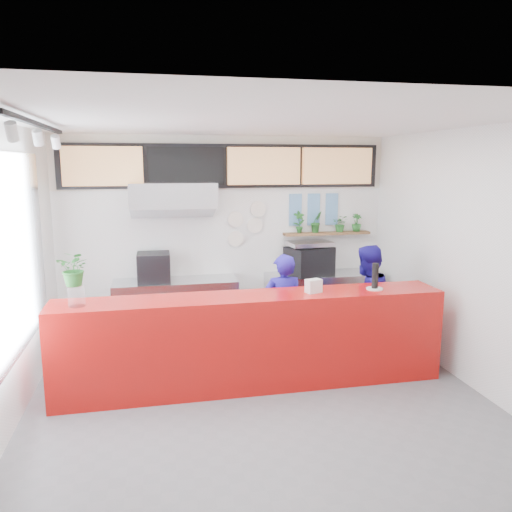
# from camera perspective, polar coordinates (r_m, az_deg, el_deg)

# --- Properties ---
(floor) EXTENTS (5.00, 5.00, 0.00)m
(floor) POSITION_cam_1_polar(r_m,az_deg,el_deg) (5.75, 0.47, -16.18)
(floor) COLOR slate
(floor) RESTS_ON ground
(ceiling) EXTENTS (5.00, 5.00, 0.00)m
(ceiling) POSITION_cam_1_polar(r_m,az_deg,el_deg) (5.16, 0.52, 15.13)
(ceiling) COLOR silver
(wall_back) EXTENTS (5.00, 0.00, 5.00)m
(wall_back) POSITION_cam_1_polar(r_m,az_deg,el_deg) (7.68, -3.48, 2.36)
(wall_back) COLOR white
(wall_back) RESTS_ON ground
(wall_left) EXTENTS (0.00, 5.00, 5.00)m
(wall_left) POSITION_cam_1_polar(r_m,az_deg,el_deg) (5.33, -26.82, -2.38)
(wall_left) COLOR white
(wall_left) RESTS_ON ground
(wall_right) EXTENTS (0.00, 5.00, 5.00)m
(wall_right) POSITION_cam_1_polar(r_m,az_deg,el_deg) (6.27, 23.42, -0.32)
(wall_right) COLOR white
(wall_right) RESTS_ON ground
(service_counter) EXTENTS (4.50, 0.60, 1.10)m
(service_counter) POSITION_cam_1_polar(r_m,az_deg,el_deg) (5.90, -0.36, -9.68)
(service_counter) COLOR #A70F0B
(service_counter) RESTS_ON ground
(cream_band) EXTENTS (5.00, 0.02, 0.80)m
(cream_band) POSITION_cam_1_polar(r_m,az_deg,el_deg) (7.59, -3.56, 10.60)
(cream_band) COLOR beige
(cream_band) RESTS_ON wall_back
(prep_bench) EXTENTS (1.80, 0.60, 0.90)m
(prep_bench) POSITION_cam_1_polar(r_m,az_deg,el_deg) (7.54, -9.11, -6.08)
(prep_bench) COLOR #B2B5BA
(prep_bench) RESTS_ON ground
(panini_oven) EXTENTS (0.47, 0.47, 0.42)m
(panini_oven) POSITION_cam_1_polar(r_m,az_deg,el_deg) (7.37, -11.60, -1.26)
(panini_oven) COLOR black
(panini_oven) RESTS_ON prep_bench
(extraction_hood) EXTENTS (1.20, 0.70, 0.35)m
(extraction_hood) POSITION_cam_1_polar(r_m,az_deg,el_deg) (7.19, -9.49, 6.90)
(extraction_hood) COLOR #B2B5BA
(extraction_hood) RESTS_ON ceiling
(hood_lip) EXTENTS (1.20, 0.69, 0.31)m
(hood_lip) POSITION_cam_1_polar(r_m,az_deg,el_deg) (7.21, -9.44, 5.31)
(hood_lip) COLOR #B2B5BA
(hood_lip) RESTS_ON ceiling
(right_bench) EXTENTS (1.80, 0.60, 0.90)m
(right_bench) POSITION_cam_1_polar(r_m,az_deg,el_deg) (7.97, 7.71, -5.14)
(right_bench) COLOR #B2B5BA
(right_bench) RESTS_ON ground
(espresso_machine) EXTENTS (0.78, 0.67, 0.42)m
(espresso_machine) POSITION_cam_1_polar(r_m,az_deg,el_deg) (7.74, 6.10, -0.53)
(espresso_machine) COLOR black
(espresso_machine) RESTS_ON right_bench
(espresso_tray) EXTENTS (0.70, 0.52, 0.06)m
(espresso_tray) POSITION_cam_1_polar(r_m,az_deg,el_deg) (7.69, 6.14, 1.43)
(espresso_tray) COLOR #A4A5AB
(espresso_tray) RESTS_ON espresso_machine
(herb_shelf) EXTENTS (1.40, 0.18, 0.04)m
(herb_shelf) POSITION_cam_1_polar(r_m,az_deg,el_deg) (7.97, 8.09, 2.58)
(herb_shelf) COLOR brown
(herb_shelf) RESTS_ON wall_back
(menu_board_far_left) EXTENTS (1.10, 0.10, 0.55)m
(menu_board_far_left) POSITION_cam_1_polar(r_m,az_deg,el_deg) (7.43, -17.10, 9.78)
(menu_board_far_left) COLOR tan
(menu_board_far_left) RESTS_ON wall_back
(menu_board_mid_left) EXTENTS (1.10, 0.10, 0.55)m
(menu_board_mid_left) POSITION_cam_1_polar(r_m,az_deg,el_deg) (7.42, -8.01, 10.13)
(menu_board_mid_left) COLOR black
(menu_board_mid_left) RESTS_ON wall_back
(menu_board_mid_right) EXTENTS (1.10, 0.10, 0.55)m
(menu_board_mid_right) POSITION_cam_1_polar(r_m,az_deg,el_deg) (7.59, 0.90, 10.24)
(menu_board_mid_right) COLOR tan
(menu_board_mid_right) RESTS_ON wall_back
(menu_board_far_right) EXTENTS (1.10, 0.10, 0.55)m
(menu_board_far_right) POSITION_cam_1_polar(r_m,az_deg,el_deg) (7.93, 9.24, 10.12)
(menu_board_far_right) COLOR tan
(menu_board_far_right) RESTS_ON wall_back
(soffit) EXTENTS (4.80, 0.04, 0.65)m
(soffit) POSITION_cam_1_polar(r_m,az_deg,el_deg) (7.56, -3.52, 10.22)
(soffit) COLOR black
(soffit) RESTS_ON wall_back
(window_pane) EXTENTS (0.04, 2.20, 1.90)m
(window_pane) POSITION_cam_1_polar(r_m,az_deg,el_deg) (5.57, -25.91, 0.31)
(window_pane) COLOR silver
(window_pane) RESTS_ON wall_left
(window_frame) EXTENTS (0.03, 2.30, 2.00)m
(window_frame) POSITION_cam_1_polar(r_m,az_deg,el_deg) (5.56, -25.72, 0.32)
(window_frame) COLOR #B2B5BA
(window_frame) RESTS_ON wall_left
(track_rail) EXTENTS (0.05, 2.40, 0.04)m
(track_rail) POSITION_cam_1_polar(r_m,az_deg,el_deg) (5.14, -23.75, 13.62)
(track_rail) COLOR black
(track_rail) RESTS_ON ceiling
(dec_plate_a) EXTENTS (0.24, 0.03, 0.24)m
(dec_plate_a) POSITION_cam_1_polar(r_m,az_deg,el_deg) (7.64, -2.35, 4.22)
(dec_plate_a) COLOR silver
(dec_plate_a) RESTS_ON wall_back
(dec_plate_b) EXTENTS (0.24, 0.03, 0.24)m
(dec_plate_b) POSITION_cam_1_polar(r_m,az_deg,el_deg) (7.71, -0.14, 3.54)
(dec_plate_b) COLOR silver
(dec_plate_b) RESTS_ON wall_back
(dec_plate_c) EXTENTS (0.24, 0.03, 0.24)m
(dec_plate_c) POSITION_cam_1_polar(r_m,az_deg,el_deg) (7.68, -2.33, 2.00)
(dec_plate_c) COLOR silver
(dec_plate_c) RESTS_ON wall_back
(dec_plate_d) EXTENTS (0.24, 0.03, 0.24)m
(dec_plate_d) POSITION_cam_1_polar(r_m,az_deg,el_deg) (7.69, 0.23, 5.39)
(dec_plate_d) COLOR silver
(dec_plate_d) RESTS_ON wall_back
(photo_frame_a) EXTENTS (0.20, 0.02, 0.25)m
(photo_frame_a) POSITION_cam_1_polar(r_m,az_deg,el_deg) (7.84, 4.53, 6.19)
(photo_frame_a) COLOR #598CBF
(photo_frame_a) RESTS_ON wall_back
(photo_frame_b) EXTENTS (0.20, 0.02, 0.25)m
(photo_frame_b) POSITION_cam_1_polar(r_m,az_deg,el_deg) (7.93, 6.62, 6.20)
(photo_frame_b) COLOR #598CBF
(photo_frame_b) RESTS_ON wall_back
(photo_frame_c) EXTENTS (0.20, 0.02, 0.25)m
(photo_frame_c) POSITION_cam_1_polar(r_m,az_deg,el_deg) (8.03, 8.67, 6.20)
(photo_frame_c) COLOR #598CBF
(photo_frame_c) RESTS_ON wall_back
(photo_frame_d) EXTENTS (0.20, 0.02, 0.25)m
(photo_frame_d) POSITION_cam_1_polar(r_m,az_deg,el_deg) (7.86, 4.50, 4.37)
(photo_frame_d) COLOR #598CBF
(photo_frame_d) RESTS_ON wall_back
(photo_frame_e) EXTENTS (0.20, 0.02, 0.25)m
(photo_frame_e) POSITION_cam_1_polar(r_m,az_deg,el_deg) (7.95, 6.58, 4.41)
(photo_frame_e) COLOR #598CBF
(photo_frame_e) RESTS_ON wall_back
(photo_frame_f) EXTENTS (0.20, 0.02, 0.25)m
(photo_frame_f) POSITION_cam_1_polar(r_m,az_deg,el_deg) (8.05, 8.62, 4.43)
(photo_frame_f) COLOR #598CBF
(photo_frame_f) RESTS_ON wall_back
(staff_center) EXTENTS (0.55, 0.37, 1.47)m
(staff_center) POSITION_cam_1_polar(r_m,az_deg,el_deg) (6.44, 3.08, -6.22)
(staff_center) COLOR navy
(staff_center) RESTS_ON ground
(staff_right) EXTENTS (0.94, 0.88, 1.54)m
(staff_right) POSITION_cam_1_polar(r_m,az_deg,el_deg) (6.83, 12.44, -5.17)
(staff_right) COLOR navy
(staff_right) RESTS_ON ground
(herb_a) EXTENTS (0.19, 0.14, 0.34)m
(herb_a) POSITION_cam_1_polar(r_m,az_deg,el_deg) (7.81, 4.95, 3.89)
(herb_a) COLOR #205D21
(herb_a) RESTS_ON herb_shelf
(herb_b) EXTENTS (0.23, 0.21, 0.33)m
(herb_b) POSITION_cam_1_polar(r_m,az_deg,el_deg) (7.89, 6.92, 3.89)
(herb_b) COLOR #205D21
(herb_b) RESTS_ON herb_shelf
(herb_c) EXTENTS (0.29, 0.28, 0.26)m
(herb_c) POSITION_cam_1_polar(r_m,az_deg,el_deg) (8.03, 9.63, 3.67)
(herb_c) COLOR #205D21
(herb_c) RESTS_ON herb_shelf
(herb_d) EXTENTS (0.16, 0.15, 0.28)m
(herb_d) POSITION_cam_1_polar(r_m,az_deg,el_deg) (8.13, 11.43, 3.77)
(herb_d) COLOR #205D21
(herb_d) RESTS_ON herb_shelf
(glass_vase) EXTENTS (0.23, 0.23, 0.22)m
(glass_vase) POSITION_cam_1_polar(r_m,az_deg,el_deg) (5.60, -19.82, -4.34)
(glass_vase) COLOR silver
(glass_vase) RESTS_ON service_counter
(basil_vase) EXTENTS (0.41, 0.39, 0.37)m
(basil_vase) POSITION_cam_1_polar(r_m,az_deg,el_deg) (5.54, -20.01, -1.36)
(basil_vase) COLOR #205D21
(basil_vase) RESTS_ON glass_vase
(napkin_holder) EXTENTS (0.21, 0.16, 0.16)m
(napkin_holder) POSITION_cam_1_polar(r_m,az_deg,el_deg) (5.87, 6.60, -3.42)
(napkin_holder) COLOR silver
(napkin_holder) RESTS_ON service_counter
(white_plate) EXTENTS (0.24, 0.24, 0.01)m
(white_plate) POSITION_cam_1_polar(r_m,az_deg,el_deg) (6.16, 13.40, -3.65)
(white_plate) COLOR silver
(white_plate) RESTS_ON service_counter
(pepper_mill) EXTENTS (0.09, 0.09, 0.30)m
(pepper_mill) POSITION_cam_1_polar(r_m,az_deg,el_deg) (6.13, 13.46, -2.21)
(pepper_mill) COLOR black
(pepper_mill) RESTS_ON white_plate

